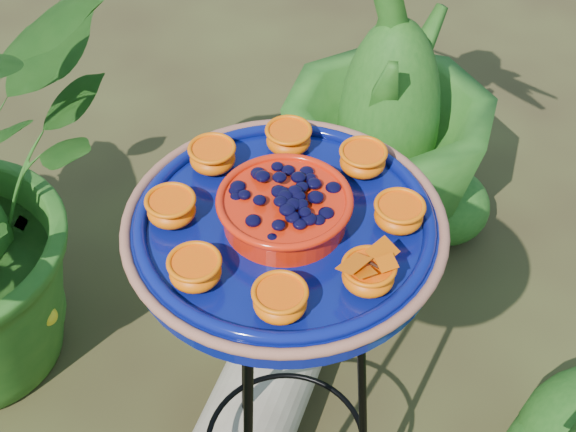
# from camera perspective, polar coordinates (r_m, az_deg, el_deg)

# --- Properties ---
(tripod_stand) EXTENTS (0.35, 0.37, 0.91)m
(tripod_stand) POSITION_cam_1_polar(r_m,az_deg,el_deg) (1.49, -0.19, -11.30)
(tripod_stand) COLOR black
(tripod_stand) RESTS_ON ground
(feeder_dish) EXTENTS (0.50, 0.50, 0.11)m
(feeder_dish) POSITION_cam_1_polar(r_m,az_deg,el_deg) (1.18, -0.23, -0.49)
(feeder_dish) COLOR #081161
(feeder_dish) RESTS_ON tripod_stand
(driftwood_log) EXTENTS (0.65, 0.61, 0.22)m
(driftwood_log) POSITION_cam_1_polar(r_m,az_deg,el_deg) (2.05, -0.81, -10.19)
(driftwood_log) COLOR tan
(driftwood_log) RESTS_ON ground
(shrub_back_right) EXTENTS (0.82, 0.82, 1.09)m
(shrub_back_right) POSITION_cam_1_polar(r_m,az_deg,el_deg) (2.20, 7.51, 10.09)
(shrub_back_right) COLOR #1E5115
(shrub_back_right) RESTS_ON ground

